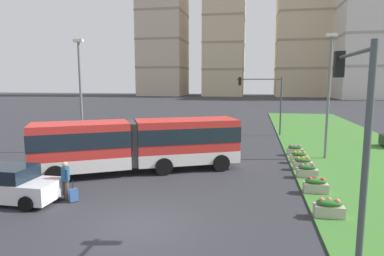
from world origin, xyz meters
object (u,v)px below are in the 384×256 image
object	(u,v)px
flower_planter_1	(316,185)
apartment_tower_westcentre	(225,33)
flower_planter_2	(307,170)
flower_planter_5	(295,150)
articulated_bus	(139,144)
pedestrian_crossing	(66,178)
flower_planter_4	(299,157)
flower_planter_0	(329,208)
streetlight_median	(329,91)
car_white_van	(8,185)
apartment_tower_eastcentre	(372,36)
flower_planter_3	(303,163)
apartment_tower_west	(163,28)
traffic_light_near_right	(354,123)
rolling_suitcase	(73,195)
traffic_light_far_right	(266,95)
apartment_tower_centre	(304,29)
streetlight_left	(81,91)

from	to	relation	value
flower_planter_1	apartment_tower_westcentre	xyz separation A→B (m)	(-14.19, 109.50, 22.54)
flower_planter_2	flower_planter_5	bearing A→B (deg)	90.00
articulated_bus	pedestrian_crossing	size ratio (longest dim) A/B	6.68
articulated_bus	flower_planter_4	distance (m)	10.26
flower_planter_0	flower_planter_4	distance (m)	8.86
flower_planter_0	streetlight_median	distance (m)	11.39
car_white_van	apartment_tower_eastcentre	bearing A→B (deg)	65.29
apartment_tower_eastcentre	car_white_van	bearing A→B (deg)	-114.71
flower_planter_3	flower_planter_4	xyz separation A→B (m)	(0.00, 1.70, 0.00)
streetlight_median	flower_planter_3	bearing A→B (deg)	-120.26
flower_planter_5	apartment_tower_eastcentre	distance (m)	91.97
flower_planter_1	apartment_tower_west	xyz separation A→B (m)	(-36.99, 107.18, 24.41)
flower_planter_4	traffic_light_near_right	xyz separation A→B (m)	(-0.40, -12.79, 3.79)
rolling_suitcase	traffic_light_far_right	world-z (taller)	traffic_light_far_right
car_white_van	apartment_tower_westcentre	size ratio (longest dim) A/B	0.10
flower_planter_2	apartment_tower_westcentre	distance (m)	110.16
flower_planter_4	apartment_tower_centre	size ratio (longest dim) A/B	0.02
flower_planter_5	streetlight_left	size ratio (longest dim) A/B	0.13
car_white_van	flower_planter_2	distance (m)	14.86
traffic_light_near_right	apartment_tower_westcentre	distance (m)	118.61
apartment_tower_westcentre	apartment_tower_centre	size ratio (longest dim) A/B	0.98
articulated_bus	rolling_suitcase	size ratio (longest dim) A/B	11.98
articulated_bus	flower_planter_2	bearing A→B (deg)	2.34
flower_planter_2	apartment_tower_west	bearing A→B (deg)	109.48
flower_planter_0	rolling_suitcase	bearing A→B (deg)	-178.95
flower_planter_1	flower_planter_0	bearing A→B (deg)	-90.00
traffic_light_near_right	apartment_tower_west	bearing A→B (deg)	107.80
flower_planter_2	apartment_tower_eastcentre	xyz separation A→B (m)	(30.88, 90.38, 18.07)
flower_planter_4	flower_planter_3	bearing A→B (deg)	-90.00
car_white_van	streetlight_left	bearing A→B (deg)	100.95
rolling_suitcase	streetlight_left	xyz separation A→B (m)	(-4.81, 9.68, 4.26)
flower_planter_1	apartment_tower_eastcentre	size ratio (longest dim) A/B	0.03
traffic_light_far_right	apartment_tower_centre	world-z (taller)	apartment_tower_centre
articulated_bus	streetlight_median	distance (m)	12.90
flower_planter_0	flower_planter_1	bearing A→B (deg)	90.00
flower_planter_3	traffic_light_far_right	bearing A→B (deg)	98.33
apartment_tower_centre	apartment_tower_westcentre	bearing A→B (deg)	178.04
pedestrian_crossing	apartment_tower_westcentre	world-z (taller)	apartment_tower_westcentre
flower_planter_3	streetlight_median	distance (m)	5.64
flower_planter_4	flower_planter_5	bearing A→B (deg)	90.00
flower_planter_4	articulated_bus	bearing A→B (deg)	-158.34
streetlight_median	apartment_tower_centre	world-z (taller)	apartment_tower_centre
flower_planter_2	apartment_tower_centre	xyz separation A→B (m)	(13.48, 105.94, 22.95)
streetlight_median	apartment_tower_westcentre	distance (m)	104.84
flower_planter_3	apartment_tower_west	bearing A→B (deg)	109.77
car_white_van	flower_planter_2	xyz separation A→B (m)	(13.53, 6.14, -0.33)
apartment_tower_eastcentre	flower_planter_0	bearing A→B (deg)	-107.86
rolling_suitcase	streetlight_left	world-z (taller)	streetlight_left
apartment_tower_centre	flower_planter_2	bearing A→B (deg)	-97.25
flower_planter_2	flower_planter_1	bearing A→B (deg)	-90.00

